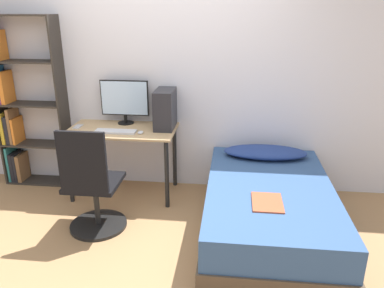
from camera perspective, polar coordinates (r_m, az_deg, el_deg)
ground_plane at (r=3.27m, az=-8.40°, el=-16.32°), size 14.00×14.00×0.00m
wall_back at (r=4.06m, az=-4.32°, el=10.37°), size 8.00×0.05×2.50m
desk at (r=4.00m, az=-10.53°, el=0.76°), size 1.12×0.61×0.74m
bookshelf at (r=4.58m, az=-24.86°, el=4.87°), size 0.76×0.26×1.87m
office_chair at (r=3.46m, az=-14.90°, el=-7.12°), size 0.52×0.52×1.00m
bed at (r=3.46m, az=11.53°, el=-9.75°), size 1.12×1.84×0.48m
pillow at (r=3.93m, az=11.10°, el=-1.21°), size 0.85×0.36×0.11m
magazine at (r=3.05m, az=11.40°, el=-8.71°), size 0.24×0.32×0.01m
monitor at (r=4.09m, az=-10.25°, el=6.64°), size 0.52×0.17×0.47m
keyboard at (r=3.86m, az=-11.58°, el=1.89°), size 0.42×0.13×0.02m
pc_tower at (r=3.90m, az=-4.12°, el=5.35°), size 0.19×0.37×0.40m
mouse at (r=3.79m, az=-7.85°, el=1.77°), size 0.06×0.09×0.02m
phone at (r=4.14m, az=-16.98°, el=2.56°), size 0.07×0.14×0.01m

